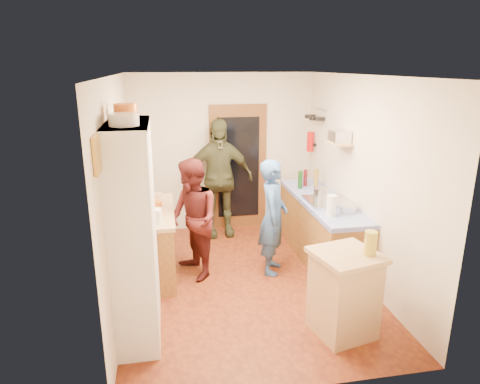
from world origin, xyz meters
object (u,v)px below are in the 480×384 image
object	(u,v)px
person_hob	(275,218)
person_left	(193,218)
hutch_body	(135,232)
island_base	(344,296)
right_counter_base	(321,231)
person_back	(219,178)

from	to	relation	value
person_hob	person_left	size ratio (longest dim) A/B	0.98
hutch_body	island_base	xyz separation A→B (m)	(2.08, -0.48, -0.67)
person_left	person_hob	bearing A→B (deg)	64.54
right_counter_base	hutch_body	bearing A→B (deg)	-152.53
right_counter_base	person_left	distance (m)	1.88
person_hob	person_back	distance (m)	1.57
hutch_body	right_counter_base	xyz separation A→B (m)	(2.50, 1.30, -0.68)
person_back	person_hob	bearing A→B (deg)	-70.61
hutch_body	person_left	distance (m)	1.33
right_counter_base	person_back	bearing A→B (deg)	138.72
person_back	right_counter_base	bearing A→B (deg)	-42.43
island_base	person_left	distance (m)	2.16
island_base	person_back	distance (m)	3.12
person_back	hutch_body	bearing A→B (deg)	-116.91
person_left	right_counter_base	bearing A→B (deg)	76.75
island_base	person_hob	bearing A→B (deg)	103.41
island_base	person_back	xyz separation A→B (m)	(-0.90, 2.94, 0.53)
right_counter_base	person_hob	size ratio (longest dim) A/B	1.41
island_base	person_left	world-z (taller)	person_left
person_hob	person_left	world-z (taller)	person_left
person_hob	person_left	xyz separation A→B (m)	(-1.07, 0.12, 0.02)
hutch_body	right_counter_base	world-z (taller)	hutch_body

